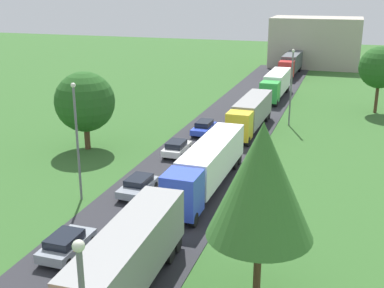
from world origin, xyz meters
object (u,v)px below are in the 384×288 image
at_px(truck_third, 251,112).
at_px(truck_fourth, 276,84).
at_px(tree_oak, 85,102).
at_px(truck_lead, 118,270).
at_px(car_fifth, 204,127).
at_px(tree_birch, 380,67).
at_px(car_fourth, 177,148).
at_px(lamppost_second, 77,137).
at_px(car_third, 138,185).
at_px(lamppost_third, 291,84).
at_px(distant_building, 315,42).
at_px(truck_second, 208,164).
at_px(tree_maple, 261,181).
at_px(truck_fifth, 291,63).
at_px(car_second, 66,244).

bearing_deg(truck_third, truck_fourth, 89.59).
bearing_deg(tree_oak, truck_lead, -57.34).
height_order(car_fifth, tree_birch, tree_birch).
height_order(car_fourth, lamppost_second, lamppost_second).
distance_m(car_third, car_fourth, 9.71).
height_order(car_third, tree_birch, tree_birch).
height_order(truck_fourth, tree_oak, tree_oak).
height_order(car_fifth, lamppost_third, lamppost_third).
bearing_deg(car_third, car_fourth, 91.53).
distance_m(lamppost_third, distant_building, 46.14).
xyz_separation_m(truck_second, tree_oak, (-14.28, 6.13, 2.69)).
height_order(lamppost_third, tree_birch, lamppost_third).
bearing_deg(distant_building, truck_fourth, -95.16).
bearing_deg(lamppost_third, distant_building, 91.10).
xyz_separation_m(truck_lead, tree_maple, (6.44, 2.83, 4.45)).
bearing_deg(car_fourth, truck_fifth, 84.36).
bearing_deg(truck_fifth, truck_lead, -89.73).
relative_size(tree_maple, distant_building, 0.55).
height_order(truck_fifth, lamppost_third, lamppost_third).
bearing_deg(car_second, truck_fifth, 85.84).
height_order(car_third, tree_maple, tree_maple).
bearing_deg(truck_second, car_second, -112.52).
height_order(truck_third, tree_birch, tree_birch).
distance_m(car_second, tree_oak, 21.18).
bearing_deg(lamppost_third, truck_fourth, 104.79).
distance_m(truck_lead, car_second, 6.56).
distance_m(truck_second, car_fourth, 8.61).
xyz_separation_m(car_fourth, lamppost_second, (-3.56, -11.78, 4.18)).
height_order(truck_fourth, car_fifth, truck_fourth).
relative_size(truck_second, car_third, 3.49).
xyz_separation_m(truck_fourth, lamppost_third, (3.76, -14.26, 2.80)).
bearing_deg(truck_fourth, truck_fifth, 90.91).
height_order(truck_lead, distant_building, distant_building).
xyz_separation_m(truck_second, car_second, (-5.22, -12.59, -1.32)).
relative_size(truck_fourth, truck_fifth, 0.94).
relative_size(truck_second, lamppost_third, 1.64).
xyz_separation_m(tree_oak, distant_building, (17.19, 61.06, 0.02)).
xyz_separation_m(truck_third, lamppost_third, (3.89, 3.48, 2.82)).
distance_m(car_fifth, lamppost_second, 20.31).
distance_m(truck_second, tree_birch, 33.68).
bearing_deg(truck_fourth, truck_third, -90.41).
distance_m(truck_fourth, lamppost_second, 41.29).
xyz_separation_m(truck_second, truck_fifth, (-0.29, 55.27, 0.06)).
xyz_separation_m(truck_lead, lamppost_second, (-8.69, 11.29, 2.79)).
bearing_deg(lamppost_second, lamppost_third, 64.46).
bearing_deg(car_fourth, distant_building, 82.47).
bearing_deg(tree_birch, tree_maple, -99.14).
relative_size(tree_birch, tree_maple, 0.88).
xyz_separation_m(truck_third, car_fourth, (-4.97, -10.75, -1.27)).
relative_size(truck_second, truck_fourth, 1.18).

